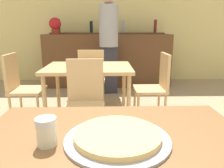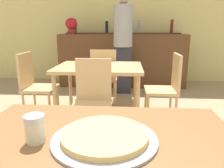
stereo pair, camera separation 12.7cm
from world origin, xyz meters
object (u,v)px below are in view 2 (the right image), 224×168
Objects in this scene: pizza_tray at (105,137)px; potted_plant at (71,25)px; chair_far_side_front at (92,97)px; chair_far_side_back at (104,74)px; person_standing at (123,40)px; chair_far_side_right at (168,84)px; chair_far_side_left at (34,82)px; cheese_shaker at (35,128)px.

potted_plant is at bearing 105.78° from pizza_tray.
chair_far_side_front is at bearing 101.17° from pizza_tray.
chair_far_side_back is 0.92m from person_standing.
chair_far_side_right is at bearing 72.58° from pizza_tray.
chair_far_side_left is 7.91× the size of cheese_shaker.
cheese_shaker is 0.06× the size of person_standing.
person_standing reaches higher than chair_far_side_right.
potted_plant is at bearing 108.27° from chair_far_side_front.
chair_far_side_front is at bearing -56.53° from chair_far_side_right.
pizza_tray is 0.28m from cheese_shaker.
chair_far_side_left is 2.08× the size of pizza_tray.
potted_plant is (-0.80, 1.26, 0.76)m from chair_far_side_back.
chair_far_side_right is at bearing -65.41° from person_standing.
chair_far_side_right is at bearing 33.47° from chair_far_side_front.
chair_far_side_right is 1.52m from person_standing.
pizza_tray is at bearing -149.43° from chair_far_side_left.
chair_far_side_back reaches higher than pizza_tray.
chair_far_side_left is 1.00× the size of chair_far_side_right.
pizza_tray is at bearing -74.22° from potted_plant.
potted_plant is (-1.06, 3.77, 0.49)m from pizza_tray.
chair_far_side_back is 0.49× the size of person_standing.
chair_far_side_front is 0.49× the size of person_standing.
potted_plant is at bearing -2.32° from chair_far_side_left.
chair_far_side_left is 1.81m from person_standing.
pizza_tray is 3.81× the size of cheese_shaker.
potted_plant is (-1.67, 1.84, 0.76)m from chair_far_side_right.
chair_far_side_back is at bearing -123.47° from chair_far_side_right.
person_standing is 5.55× the size of potted_plant.
cheese_shaker is 3.28m from person_standing.
chair_far_side_back is at bearing -110.38° from person_standing.
chair_far_side_front and chair_far_side_right have the same top height.
chair_far_side_left is 0.49× the size of person_standing.
person_standing reaches higher than chair_far_side_left.
person_standing is at bearing 85.12° from cheese_shaker.
cheese_shaker is 3.90m from potted_plant.
pizza_tray is at bearing 96.08° from chair_far_side_back.
chair_far_side_back is 1.05m from chair_far_side_right.
potted_plant is at bearing 101.77° from cheese_shaker.
person_standing is (-0.60, 1.31, 0.49)m from chair_far_side_right.
pizza_tray is at bearing 5.66° from cheese_shaker.
chair_far_side_left is 2.71× the size of potted_plant.
chair_far_side_back and chair_far_side_right have the same top height.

